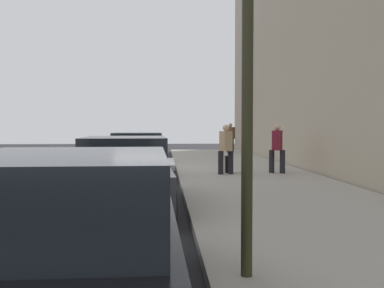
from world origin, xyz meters
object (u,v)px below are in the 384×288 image
(parked_car_black, at_px, (67,245))
(pedestrian_brown_coat, at_px, (230,137))
(parked_car_silver, at_px, (137,155))
(parked_car_charcoal, at_px, (126,174))
(rolling_suitcase, at_px, (228,164))
(pedestrian_burgundy_coat, at_px, (277,147))
(pedestrian_tan_coat, at_px, (226,148))

(parked_car_black, height_order, pedestrian_brown_coat, pedestrian_brown_coat)
(parked_car_silver, distance_m, pedestrian_brown_coat, 12.28)
(parked_car_black, relative_size, parked_car_charcoal, 0.97)
(rolling_suitcase, bearing_deg, pedestrian_brown_coat, -8.86)
(parked_car_charcoal, distance_m, rolling_suitcase, 6.52)
(parked_car_silver, bearing_deg, pedestrian_burgundy_coat, -96.87)
(parked_car_charcoal, height_order, rolling_suitcase, parked_car_charcoal)
(pedestrian_brown_coat, relative_size, rolling_suitcase, 1.90)
(pedestrian_tan_coat, bearing_deg, rolling_suitcase, -19.27)
(pedestrian_tan_coat, relative_size, pedestrian_brown_coat, 0.93)
(pedestrian_burgundy_coat, bearing_deg, pedestrian_brown_coat, -0.93)
(parked_car_black, distance_m, parked_car_charcoal, 5.48)
(parked_car_black, relative_size, rolling_suitcase, 4.67)
(parked_car_charcoal, relative_size, pedestrian_burgundy_coat, 2.71)
(parked_car_silver, relative_size, pedestrian_brown_coat, 2.50)
(parked_car_charcoal, bearing_deg, rolling_suitcase, -27.11)
(pedestrian_burgundy_coat, height_order, rolling_suitcase, pedestrian_burgundy_coat)
(parked_car_black, xyz_separation_m, rolling_suitcase, (11.28, -2.97, -0.32))
(pedestrian_burgundy_coat, xyz_separation_m, pedestrian_tan_coat, (-0.22, 1.77, -0.01))
(parked_car_black, distance_m, pedestrian_brown_coat, 23.38)
(pedestrian_tan_coat, xyz_separation_m, rolling_suitcase, (0.44, -0.16, -0.58))
(parked_car_silver, bearing_deg, parked_car_black, -179.36)
(parked_car_black, height_order, pedestrian_tan_coat, pedestrian_tan_coat)
(parked_car_black, xyz_separation_m, parked_car_charcoal, (5.48, -0.01, 0.00))
(parked_car_black, bearing_deg, parked_car_charcoal, -0.06)
(pedestrian_tan_coat, bearing_deg, parked_car_silver, 74.99)
(parked_car_silver, bearing_deg, pedestrian_brown_coat, -23.57)
(parked_car_black, xyz_separation_m, pedestrian_brown_coat, (22.88, -4.78, 0.33))
(parked_car_charcoal, bearing_deg, parked_car_silver, 1.26)
(pedestrian_brown_coat, bearing_deg, pedestrian_burgundy_coat, 179.07)
(pedestrian_tan_coat, height_order, pedestrian_brown_coat, pedestrian_brown_coat)
(parked_car_charcoal, bearing_deg, parked_car_black, 179.94)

